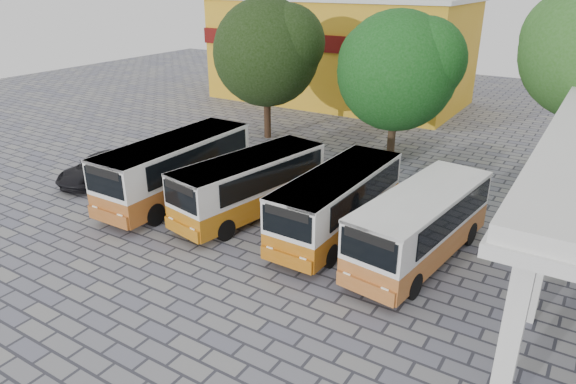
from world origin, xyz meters
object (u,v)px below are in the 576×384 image
Objects in this scene: bus_far_left at (176,166)px; parked_car at (99,168)px; bus_far_right at (421,222)px; bus_centre_left at (250,182)px; bus_centre_right at (338,200)px.

bus_far_left is 1.70× the size of parked_car.
bus_centre_left is at bearing -172.04° from bus_far_right.
bus_centre_right reaches higher than bus_centre_left.
parked_car is (-8.98, -0.78, -0.87)m from bus_centre_left.
bus_far_left reaches higher than bus_centre_right.
bus_centre_right is 13.11m from parked_car.
bus_centre_left is (3.88, 0.45, -0.15)m from bus_far_left.
bus_far_left is at bearing -173.65° from bus_centre_right.
bus_far_right is (11.39, 0.55, -0.14)m from bus_far_left.
bus_far_left is 3.91m from bus_centre_left.
parked_car is at bearing -174.27° from bus_centre_right.
bus_far_left is 1.06× the size of bus_far_right.
bus_far_left reaches higher than bus_far_right.
bus_far_right is (7.51, 0.10, 0.01)m from bus_centre_left.
bus_centre_left is at bearing -5.75° from parked_car.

